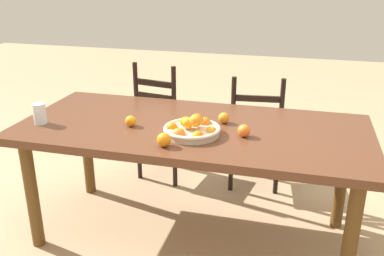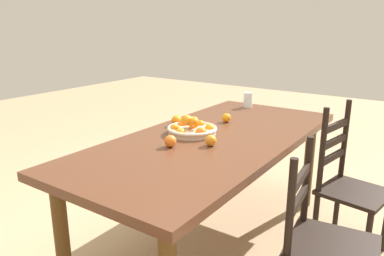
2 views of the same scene
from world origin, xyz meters
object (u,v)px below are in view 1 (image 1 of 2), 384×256
Objects in this scene: fruit_bowl at (192,129)px; orange_loose_1 at (224,118)px; chair_by_cabinet at (255,134)px; drinking_glass at (40,114)px; chair_near_window at (163,126)px; orange_loose_0 at (244,131)px; dining_table at (192,138)px; orange_loose_2 at (164,140)px; orange_loose_3 at (131,121)px.

fruit_bowl reaches higher than orange_loose_1.
chair_by_cabinet is 7.29× the size of drinking_glass.
fruit_bowl is (-0.26, -0.95, 0.37)m from chair_by_cabinet.
drinking_glass is at bearing 33.68° from chair_by_cabinet.
chair_near_window is 1.19m from orange_loose_0.
dining_table is 0.23m from orange_loose_1.
orange_loose_2 is (-0.10, -0.20, 0.00)m from fruit_bowl.
chair_near_window is 1.07× the size of chair_by_cabinet.
orange_loose_2 is at bearing -39.39° from orange_loose_3.
orange_loose_0 is 0.67m from orange_loose_3.
chair_by_cabinet reaches higher than fruit_bowl.
dining_table is 0.37m from orange_loose_2.
orange_loose_2 is 0.84m from drinking_glass.
orange_loose_0 is 1.09× the size of orange_loose_3.
orange_loose_1 is at bearing 73.69° from chair_by_cabinet.
drinking_glass is at bearing -176.28° from fruit_bowl.
fruit_bowl is at bearing -120.82° from orange_loose_1.
chair_by_cabinet is (0.30, 0.81, -0.25)m from dining_table.
drinking_glass is (-0.83, 0.14, 0.02)m from orange_loose_2.
chair_by_cabinet reaches higher than dining_table.
orange_loose_0 is at bearing 9.38° from fruit_bowl.
orange_loose_1 is at bearing 143.04° from chair_near_window.
dining_table is at bearing -152.65° from orange_loose_1.
orange_loose_1 is 0.53× the size of drinking_glass.
chair_by_cabinet is 12.10× the size of orange_loose_2.
chair_near_window is at bearing -2.11° from chair_by_cabinet.
chair_near_window is 7.78× the size of drinking_glass.
dining_table is 27.53× the size of orange_loose_2.
orange_loose_3 is at bearing 106.19° from chair_near_window.
orange_loose_3 is (-0.39, 0.04, -0.00)m from fruit_bowl.
chair_by_cabinet reaches higher than orange_loose_1.
dining_table is at bearing 130.66° from chair_near_window.
fruit_bowl reaches higher than drinking_glass.
chair_near_window is (-0.45, 0.75, -0.24)m from dining_table.
drinking_glass is (-0.54, -0.10, 0.03)m from orange_loose_3.
orange_loose_1 is (0.62, -0.66, 0.35)m from chair_near_window.
drinking_glass is (-0.45, -0.95, 0.38)m from chair_near_window.
orange_loose_3 is 0.52× the size of drinking_glass.
fruit_bowl reaches higher than orange_loose_0.
chair_near_window is at bearing 64.64° from drinking_glass.
chair_by_cabinet is at bearing -165.56° from chair_near_window.
orange_loose_0 reaches higher than orange_loose_1.
orange_loose_0 is at bearing 5.06° from drinking_glass.
fruit_bowl is (0.48, -0.89, 0.35)m from chair_near_window.
chair_near_window is at bearing 96.25° from orange_loose_3.
orange_loose_2 is at bearing -116.98° from fruit_bowl.
orange_loose_3 is (-0.29, 0.24, -0.01)m from orange_loose_2.
chair_by_cabinet is at bearing 40.28° from drinking_glass.
orange_loose_2 reaches higher than orange_loose_3.
fruit_bowl is 4.87× the size of orange_loose_1.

